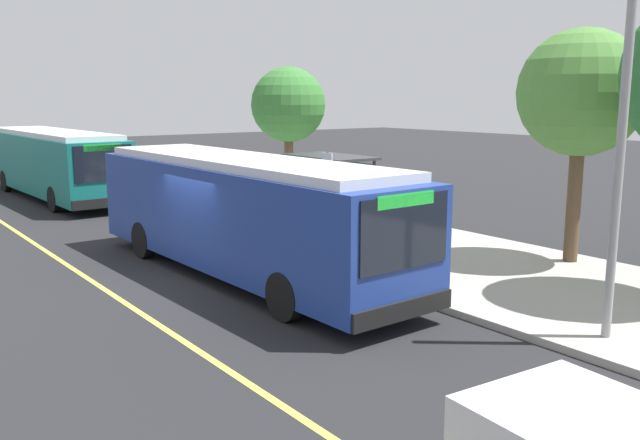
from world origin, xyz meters
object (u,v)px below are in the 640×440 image
at_px(route_sign_post, 327,189).
at_px(pedestrian_commuter, 331,208).
at_px(transit_bus_second, 54,161).
at_px(waiting_bench, 335,219).
at_px(transit_bus_main, 243,212).

relative_size(route_sign_post, pedestrian_commuter, 1.66).
distance_m(transit_bus_second, waiting_bench, 14.90).
bearing_deg(transit_bus_second, transit_bus_main, -0.02).
xyz_separation_m(waiting_bench, route_sign_post, (2.04, -1.87, 1.32)).
bearing_deg(transit_bus_second, waiting_bench, 17.61).
bearing_deg(route_sign_post, transit_bus_second, -170.80).
distance_m(transit_bus_second, pedestrian_commuter, 15.24).
distance_m(transit_bus_main, waiting_bench, 5.06).
relative_size(transit_bus_second, route_sign_post, 4.32).
xyz_separation_m(transit_bus_second, route_sign_post, (16.21, 2.63, 0.34)).
height_order(transit_bus_main, pedestrian_commuter, transit_bus_main).
xyz_separation_m(transit_bus_second, pedestrian_commuter, (14.72, 3.89, -0.50)).
bearing_deg(route_sign_post, waiting_bench, 137.52).
xyz_separation_m(transit_bus_main, pedestrian_commuter, (-1.53, 3.90, -0.50)).
distance_m(transit_bus_main, transit_bus_second, 16.25).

